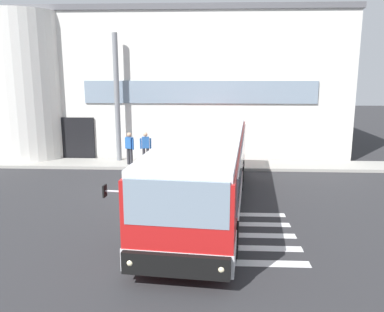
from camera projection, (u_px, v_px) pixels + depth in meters
ground_plane at (171, 193)px, 16.25m from camera, size 80.00×90.00×0.02m
bay_paint_stripes at (223, 235)px, 12.04m from camera, size 4.40×3.96×0.01m
terminal_building at (177, 83)px, 26.73m from camera, size 20.29×13.80×8.32m
boarding_curb at (180, 165)px, 20.92m from camera, size 22.49×2.00×0.15m
entry_support_column at (117, 98)px, 20.96m from camera, size 0.28×0.28×6.68m
bus_main_foreground at (205, 172)px, 14.17m from camera, size 4.10×11.65×2.70m
passenger_near_column at (130, 147)px, 20.42m from camera, size 0.52×0.39×1.68m
passenger_by_doorway at (146, 146)px, 20.53m from camera, size 0.58×0.42×1.68m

